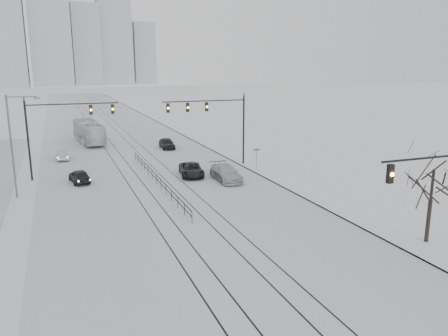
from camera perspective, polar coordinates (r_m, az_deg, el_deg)
road at (r=72.54m, az=-13.95°, el=3.76°), size 22.00×260.00×0.02m
sidewalk_east at (r=75.35m, az=-3.70°, el=4.51°), size 5.00×260.00×0.16m
curb at (r=74.67m, az=-5.50°, el=4.38°), size 0.10×260.00×0.12m
tram_rails at (r=53.07m, az=-11.14°, el=0.59°), size 5.30×180.00×0.01m
skyline at (r=285.74m, az=-19.06°, el=16.29°), size 96.00×48.00×72.00m
traffic_mast_near at (r=26.80m, az=26.72°, el=-2.86°), size 6.10×0.37×7.00m
traffic_mast_ne at (r=49.41m, az=-0.99°, el=6.67°), size 9.60×0.37×8.00m
traffic_mast_nw at (r=47.46m, az=-20.78°, el=5.33°), size 9.10×0.37×8.00m
street_light_west at (r=41.72m, az=-25.68°, el=3.42°), size 2.73×0.25×9.00m
bare_tree at (r=30.51m, az=25.65°, el=-1.09°), size 4.40×4.40×6.10m
median_fence at (r=43.39m, az=-8.83°, el=-1.42°), size 0.06×24.00×1.00m
street_sign at (r=48.72m, az=4.28°, el=1.59°), size 0.70×0.06×2.40m
sedan_sb_inner at (r=45.71m, az=-18.36°, el=-1.02°), size 2.18×4.11×1.33m
sedan_sb_outer at (r=57.70m, az=-20.33°, el=1.63°), size 1.41×3.89×1.28m
sedan_nb_front at (r=46.14m, az=-4.29°, el=-0.23°), size 3.05×5.24×1.37m
sedan_nb_right at (r=44.16m, az=0.25°, el=-0.67°), size 2.26×5.41×1.56m
sedan_nb_far at (r=62.14m, az=-7.47°, el=3.21°), size 1.90×4.41×1.48m
box_truck at (r=69.25m, az=-17.25°, el=4.50°), size 4.04×12.08×3.30m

